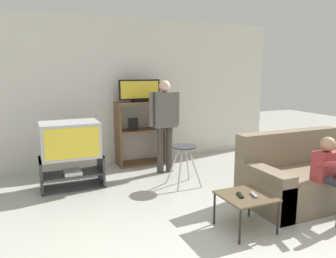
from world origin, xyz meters
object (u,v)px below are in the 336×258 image
(person_seated_child, at_px, (332,171))
(remote_control_white, at_px, (254,195))
(person_standing_adult, at_px, (165,118))
(remote_control_black, at_px, (240,195))
(tv_stand, at_px, (72,172))
(television_flat, at_px, (140,92))
(television_main, at_px, (70,140))
(folding_stool, at_px, (184,153))
(snack_table, at_px, (246,199))
(media_shelf, at_px, (141,132))
(couch, at_px, (303,179))

(person_seated_child, bearing_deg, remote_control_white, 172.95)
(person_standing_adult, bearing_deg, remote_control_black, -91.87)
(tv_stand, relative_size, person_seated_child, 0.93)
(television_flat, bearing_deg, television_main, -149.67)
(folding_stool, distance_m, snack_table, 1.49)
(media_shelf, xyz_separation_m, remote_control_white, (0.27, -2.89, -0.18))
(tv_stand, height_order, media_shelf, media_shelf)
(television_main, height_order, snack_table, television_main)
(remote_control_black, xyz_separation_m, person_standing_adult, (0.07, 2.19, 0.53))
(folding_stool, xyz_separation_m, remote_control_white, (0.06, -1.53, -0.11))
(folding_stool, bearing_deg, media_shelf, 98.51)
(folding_stool, relative_size, couch, 0.38)
(television_flat, bearing_deg, folding_stool, -80.63)
(television_main, xyz_separation_m, person_seated_child, (2.57, -2.21, -0.15))
(television_flat, height_order, remote_control_black, television_flat)
(folding_stool, height_order, remote_control_white, folding_stool)
(tv_stand, bearing_deg, television_flat, 30.06)
(snack_table, bearing_deg, remote_control_black, 172.54)
(person_standing_adult, bearing_deg, folding_stool, -89.86)
(television_main, bearing_deg, remote_control_black, -54.49)
(tv_stand, relative_size, remote_control_white, 6.10)
(snack_table, bearing_deg, tv_stand, 126.31)
(media_shelf, distance_m, person_standing_adult, 0.76)
(television_main, xyz_separation_m, couch, (2.69, -1.70, -0.42))
(television_main, height_order, television_flat, television_flat)
(couch, bearing_deg, television_flat, 119.29)
(media_shelf, xyz_separation_m, television_flat, (-0.02, -0.03, 0.74))
(television_flat, bearing_deg, remote_control_black, -87.03)
(tv_stand, distance_m, remote_control_white, 2.64)
(folding_stool, xyz_separation_m, person_seated_child, (1.04, -1.65, 0.07))
(television_main, bearing_deg, couch, -32.24)
(person_standing_adult, xyz_separation_m, person_seated_child, (1.04, -2.36, -0.36))
(person_standing_adult, bearing_deg, snack_table, -90.10)
(television_flat, bearing_deg, person_seated_child, -67.07)
(media_shelf, relative_size, remote_control_white, 7.86)
(television_flat, relative_size, person_seated_child, 0.79)
(snack_table, distance_m, person_seated_child, 1.08)
(couch, bearing_deg, remote_control_black, -164.54)
(snack_table, relative_size, remote_control_black, 3.61)
(remote_control_white, bearing_deg, tv_stand, 143.08)
(television_main, relative_size, television_flat, 1.07)
(television_flat, relative_size, snack_table, 1.43)
(snack_table, height_order, person_standing_adult, person_standing_adult)
(media_shelf, bearing_deg, snack_table, -86.03)
(television_main, xyz_separation_m, television_flat, (1.31, 0.77, 0.60))
(media_shelf, xyz_separation_m, person_seated_child, (1.24, -3.01, -0.01))
(television_flat, bearing_deg, remote_control_white, -84.36)
(remote_control_black, xyz_separation_m, remote_control_white, (0.14, -0.05, 0.00))
(folding_stool, height_order, person_standing_adult, person_standing_adult)
(remote_control_black, bearing_deg, person_seated_child, 9.89)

